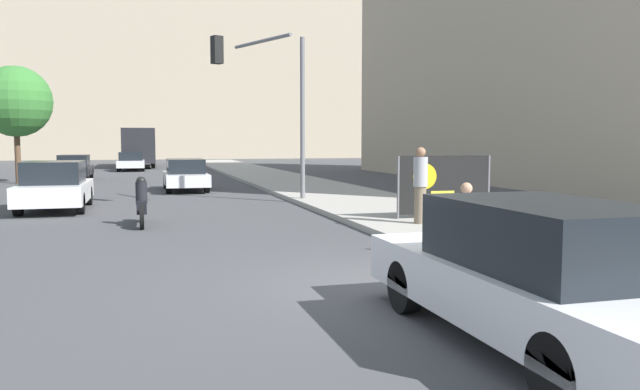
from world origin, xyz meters
TOP-DOWN VIEW (x-y plane):
  - ground_plane at (0.00, 0.00)m, footprint 160.00×160.00m
  - sidewalk_curb at (3.66, 15.00)m, footprint 4.28×90.00m
  - building_backdrop_far at (-2.00, 74.49)m, footprint 52.00×12.00m
  - building_backdrop_right at (17.32, 19.89)m, footprint 10.00×32.00m
  - seated_protester at (2.39, 2.12)m, footprint 0.96×0.77m
  - jogger_on_sidewalk at (2.92, 5.31)m, footprint 0.34×0.34m
  - protest_banner at (4.03, 6.27)m, footprint 2.62×0.06m
  - traffic_light_pole at (0.71, 12.07)m, footprint 3.29×3.05m
  - parked_car_curbside at (0.45, -2.82)m, footprint 1.78×4.78m
  - car_on_road_nearest at (-6.00, 12.24)m, footprint 1.87×4.43m
  - car_on_road_midblock at (-1.67, 19.01)m, footprint 1.74×4.58m
  - car_on_road_distant at (-7.09, 28.68)m, footprint 1.73×4.40m
  - car_on_road_far_lane at (-4.27, 38.90)m, footprint 1.88×4.47m
  - city_bus_on_road at (-3.74, 46.21)m, footprint 2.49×11.12m
  - motorcycle_on_road at (-3.45, 7.90)m, footprint 0.28×2.09m
  - street_tree_midblock at (-9.46, 26.06)m, footprint 3.53×3.53m

SIDE VIEW (x-z plane):
  - ground_plane at x=0.00m, z-range 0.00..0.00m
  - sidewalk_curb at x=3.66m, z-range 0.00..0.15m
  - motorcycle_on_road at x=-3.45m, z-range -0.08..1.15m
  - car_on_road_far_lane at x=-4.27m, z-range 0.01..1.37m
  - car_on_road_midblock at x=-1.67m, z-range 0.01..1.37m
  - car_on_road_distant at x=-7.09m, z-range 0.00..1.39m
  - parked_car_curbside at x=0.45m, z-range 0.00..1.49m
  - car_on_road_nearest at x=-6.00m, z-range -0.01..1.50m
  - seated_protester at x=2.39m, z-range 0.19..1.37m
  - protest_banner at x=4.03m, z-range 0.20..1.79m
  - jogger_on_sidewalk at x=2.92m, z-range 0.18..1.99m
  - city_bus_on_road at x=-3.74m, z-range 0.24..3.39m
  - traffic_light_pole at x=0.71m, z-range 1.15..6.62m
  - street_tree_midblock at x=-9.46m, z-range 1.16..7.02m
  - building_backdrop_right at x=17.32m, z-range 0.00..17.49m
  - building_backdrop_far at x=-2.00m, z-range 0.00..23.42m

